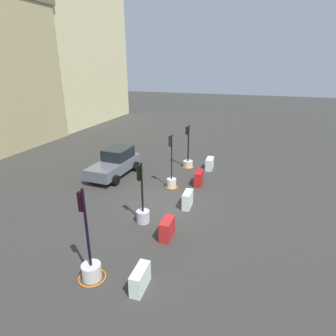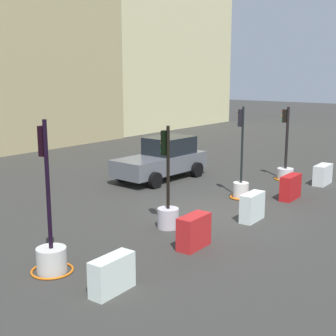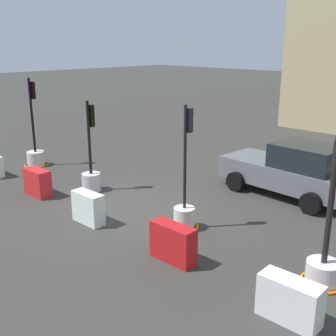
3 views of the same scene
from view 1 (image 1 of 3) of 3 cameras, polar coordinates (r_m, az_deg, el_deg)
ground_plane at (r=15.66m, az=-0.96°, el=-7.09°), size 120.00×120.00×0.00m
traffic_light_0 at (r=10.87m, az=-15.29°, el=-18.57°), size 0.98×0.98×3.52m
traffic_light_1 at (r=13.70m, az=-5.14°, el=-8.60°), size 0.63×0.63×3.04m
traffic_light_2 at (r=17.33m, az=0.69°, el=-2.36°), size 0.80×0.80×3.35m
traffic_light_3 at (r=20.83m, az=4.02°, el=1.48°), size 0.90×0.90×3.13m
construction_barrier_0 at (r=10.28m, az=-5.63°, el=-21.35°), size 1.07×0.42×0.79m
construction_barrier_1 at (r=12.62m, az=-0.18°, el=-12.13°), size 1.04×0.48×0.88m
construction_barrier_2 at (r=15.09m, az=3.97°, el=-6.39°), size 1.02×0.42×0.88m
construction_barrier_3 at (r=17.90m, az=6.24°, el=-2.01°), size 1.14×0.44×0.89m
construction_barrier_4 at (r=20.64m, az=8.38°, el=0.87°), size 1.14×0.50×0.82m
car_grey_saloon at (r=19.56m, az=-10.60°, el=1.04°), size 4.52×2.28×1.79m
building_corner_block at (r=39.37m, az=-18.06°, el=21.45°), size 15.42×6.50×17.18m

